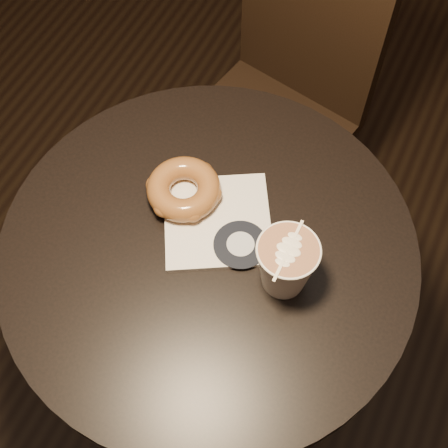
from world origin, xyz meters
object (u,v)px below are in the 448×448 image
object	(u,v)px
doughnut	(184,189)
cafe_table	(210,293)
pastry_bag	(217,221)
chair	(286,84)
latte_cup	(286,265)

from	to	relation	value
doughnut	cafe_table	bearing A→B (deg)	-40.30
cafe_table	pastry_bag	bearing A→B (deg)	96.40
cafe_table	pastry_bag	xyz separation A→B (m)	(-0.01, 0.05, 0.20)
cafe_table	pastry_bag	distance (m)	0.21
pastry_bag	doughnut	bearing A→B (deg)	135.90
chair	doughnut	distance (m)	0.58
chair	pastry_bag	distance (m)	0.59
doughnut	latte_cup	size ratio (longest dim) A/B	1.17
cafe_table	latte_cup	bearing A→B (deg)	-2.11
chair	cafe_table	bearing A→B (deg)	-70.03
cafe_table	doughnut	bearing A→B (deg)	139.70
chair	doughnut	xyz separation A→B (m)	(0.00, -0.52, 0.26)
cafe_table	latte_cup	size ratio (longest dim) A/B	6.94
doughnut	chair	bearing A→B (deg)	90.48
doughnut	pastry_bag	bearing A→B (deg)	-14.78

